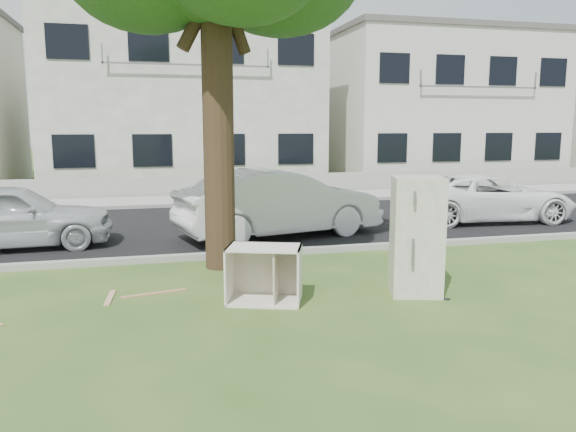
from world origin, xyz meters
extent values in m
plane|color=#2C4F1C|center=(0.00, 0.00, 0.00)|extent=(120.00, 120.00, 0.00)
cube|color=black|center=(0.00, 6.00, 0.01)|extent=(120.00, 7.00, 0.01)
cube|color=gray|center=(0.00, 2.45, 0.00)|extent=(120.00, 0.18, 0.12)
cube|color=gray|center=(0.00, 9.55, 0.00)|extent=(120.00, 0.18, 0.12)
cube|color=gray|center=(0.00, 11.00, 0.01)|extent=(120.00, 2.80, 0.01)
cube|color=gray|center=(0.00, 12.60, 0.35)|extent=(120.00, 0.15, 0.70)
cylinder|color=black|center=(-0.40, 1.80, 2.60)|extent=(0.54, 0.54, 5.20)
cube|color=silver|center=(0.00, 17.50, 3.60)|extent=(11.00, 8.00, 7.20)
cube|color=#595451|center=(0.00, 17.50, 7.32)|extent=(11.22, 8.16, 0.24)
cube|color=silver|center=(12.00, 17.50, 3.30)|extent=(10.00, 8.00, 6.60)
cube|color=#595451|center=(12.00, 17.50, 6.72)|extent=(10.20, 8.16, 0.24)
cube|color=beige|center=(2.24, -0.52, 0.88)|extent=(0.90, 0.87, 1.77)
cube|color=white|center=(-0.06, -0.36, 0.41)|extent=(1.21, 0.97, 0.82)
cube|color=#A57850|center=(-1.60, 0.41, 0.01)|extent=(0.98, 0.30, 0.02)
cube|color=tan|center=(-2.23, 0.35, 0.01)|extent=(0.14, 0.74, 0.02)
imported|color=silver|center=(1.28, 4.29, 0.77)|extent=(4.92, 2.67, 1.54)
imported|color=white|center=(7.12, 4.98, 0.62)|extent=(4.65, 2.46, 1.25)
imported|color=silver|center=(-4.39, 4.40, 0.68)|extent=(4.09, 1.83, 1.37)
camera|label=1|loc=(-1.65, -8.01, 2.52)|focal=35.00mm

